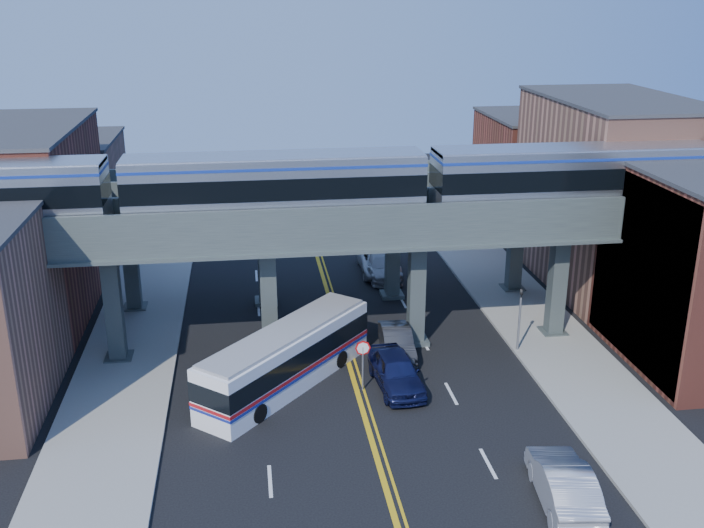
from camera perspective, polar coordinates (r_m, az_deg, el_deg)
The scene contains 19 objects.
ground at distance 36.30m, azimuth 1.03°, elevation -11.39°, with size 120.00×120.00×0.00m, color black.
sidewalk_west at distance 45.28m, azimuth -15.60°, elevation -5.49°, with size 5.00×70.00×0.16m, color gray.
sidewalk_east at distance 47.71m, azimuth 12.94°, elevation -3.96°, with size 5.00×70.00×0.16m, color gray.
building_west_b at distance 50.47m, azimuth -23.22°, elevation 2.76°, with size 8.00×14.00×11.00m, color brown.
building_west_c at distance 63.05m, azimuth -20.16°, elevation 4.80°, with size 8.00×10.00×8.00m, color #A46A55.
building_east_b at distance 53.82m, azimuth 18.23°, elevation 4.88°, with size 8.00×14.00×12.00m, color #A46A55.
building_east_c at distance 65.75m, azimuth 13.27°, elevation 6.49°, with size 8.00×10.00×9.00m, color brown.
mural_panel at distance 42.20m, azimuth 20.10°, elevation -0.97°, with size 0.10×9.50×9.50m, color teal.
elevated_viaduct_near at distance 40.95m, azimuth -0.64°, elevation 2.19°, with size 52.00×3.60×7.40m.
elevated_viaduct_far at distance 47.64m, azimuth -1.71°, elevation 4.65°, with size 52.00×3.60×7.40m.
transit_train at distance 39.94m, azimuth -5.60°, elevation 5.78°, with size 46.64×2.92×3.41m.
stop_sign at distance 38.11m, azimuth 0.79°, elevation -6.79°, with size 0.76×0.09×2.63m.
traffic_signal at distance 42.64m, azimuth 12.11°, elevation -3.51°, with size 0.15×0.18×4.10m.
transit_bus at distance 38.81m, azimuth -4.79°, elevation -6.86°, with size 9.08×9.89×2.83m.
car_lane_a at distance 38.83m, azimuth 3.24°, elevation -7.78°, with size 2.03×5.06×1.72m, color #10153C.
car_lane_b at distance 42.16m, azimuth 3.28°, elevation -5.68°, with size 1.56×4.48×1.48m, color #272729.
car_lane_c at distance 54.13m, azimuth 1.97°, elevation 0.15°, with size 2.55×5.54×1.54m, color silver.
car_lane_d at distance 53.34m, azimuth 2.22°, elevation -0.15°, with size 2.14×5.25×1.52m, color #A2A1A6.
car_parked_curb at distance 31.82m, azimuth 15.15°, elevation -15.19°, with size 1.82×5.22×1.72m, color #ADACB1.
Camera 1 is at (-4.90, -30.82, 18.54)m, focal length 40.00 mm.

